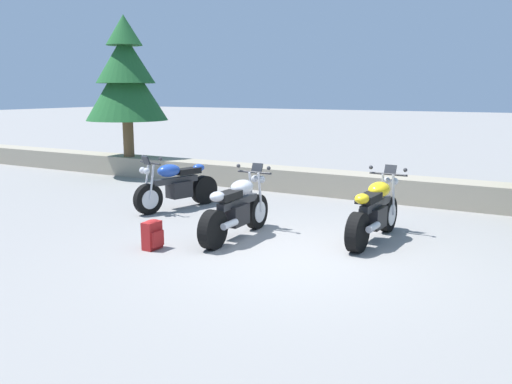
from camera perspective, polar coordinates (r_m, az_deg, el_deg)
The scene contains 7 objects.
ground_plane at distance 8.12m, azimuth 3.83°, elevation -6.73°, with size 120.00×120.00×0.00m, color gray.
stone_wall at distance 12.45m, azimuth 13.41°, elevation 0.45°, with size 36.00×0.80×0.55m, color gray.
motorcycle_blue_near_left at distance 11.23m, azimuth -8.52°, elevation 0.63°, with size 0.86×2.03×1.18m.
motorcycle_silver_centre at distance 8.93m, azimuth -2.03°, elevation -1.87°, with size 0.67×2.06×1.18m.
motorcycle_yellow_far_right at distance 8.96m, azimuth 12.56°, elevation -2.09°, with size 0.67×2.07×1.18m.
rider_backpack at distance 8.49m, azimuth -11.01°, elevation -4.41°, with size 0.27×0.31×0.47m.
pine_tree_far_left at distance 15.94m, azimuth -13.73°, elevation 11.86°, with size 2.31×2.31×3.98m.
Camera 1 is at (3.31, -7.01, 2.43)m, focal length 37.51 mm.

